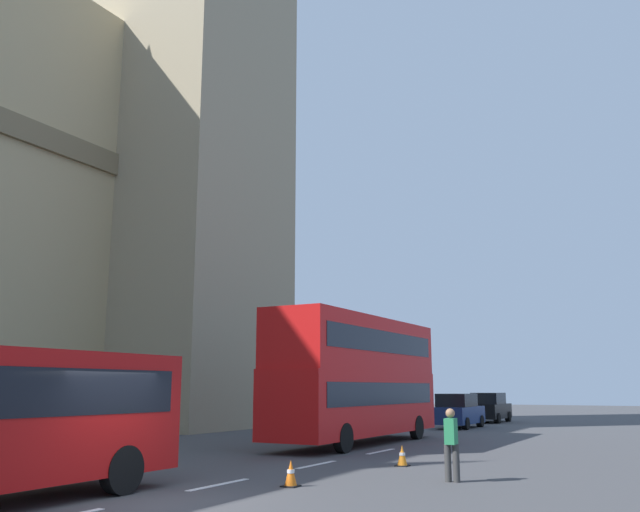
# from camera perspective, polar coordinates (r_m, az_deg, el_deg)

# --- Properties ---
(ground_plane) EXTENTS (160.00, 160.00, 0.00)m
(ground_plane) POSITION_cam_1_polar(r_m,az_deg,el_deg) (14.23, -15.56, -19.60)
(ground_plane) COLOR #424244
(double_decker_bus) EXTENTS (10.95, 2.54, 4.90)m
(double_decker_bus) POSITION_cam_1_polar(r_m,az_deg,el_deg) (27.08, 3.21, -10.03)
(double_decker_bus) COLOR red
(double_decker_bus) RESTS_ON ground_plane
(sedan_lead) EXTENTS (4.40, 1.86, 1.85)m
(sedan_lead) POSITION_cam_1_polar(r_m,az_deg,el_deg) (38.50, 11.72, -12.83)
(sedan_lead) COLOR navy
(sedan_lead) RESTS_ON ground_plane
(sedan_trailing) EXTENTS (4.40, 1.86, 1.85)m
(sedan_trailing) POSITION_cam_1_polar(r_m,az_deg,el_deg) (45.30, 14.29, -12.44)
(sedan_trailing) COLOR black
(sedan_trailing) RESTS_ON ground_plane
(traffic_cone_middle) EXTENTS (0.36, 0.36, 0.58)m
(traffic_cone_middle) POSITION_cam_1_polar(r_m,az_deg,el_deg) (15.78, -2.51, -18.07)
(traffic_cone_middle) COLOR black
(traffic_cone_middle) RESTS_ON ground_plane
(traffic_cone_east) EXTENTS (0.36, 0.36, 0.58)m
(traffic_cone_east) POSITION_cam_1_polar(r_m,az_deg,el_deg) (19.85, 7.04, -16.58)
(traffic_cone_east) COLOR black
(traffic_cone_east) RESTS_ON ground_plane
(pedestrian_near_cones) EXTENTS (0.42, 0.36, 1.69)m
(pedestrian_near_cones) POSITION_cam_1_polar(r_m,az_deg,el_deg) (16.73, 11.15, -15.32)
(pedestrian_near_cones) COLOR #333333
(pedestrian_near_cones) RESTS_ON ground_plane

